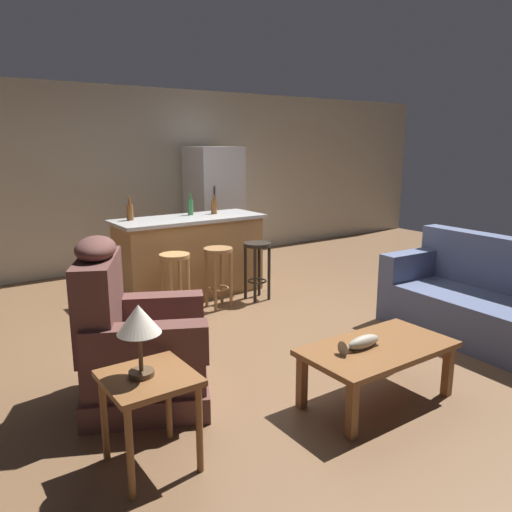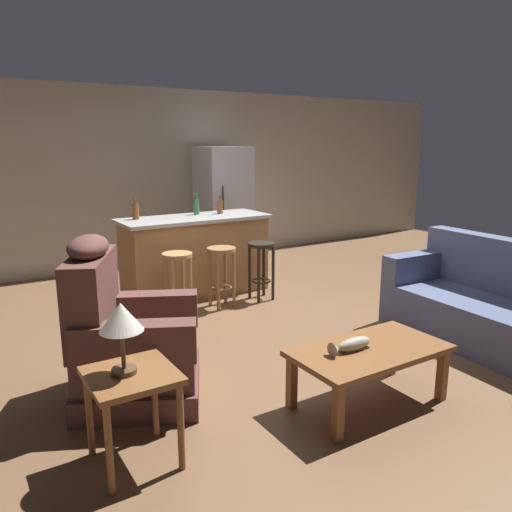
{
  "view_description": "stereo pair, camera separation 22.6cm",
  "coord_description": "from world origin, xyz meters",
  "px_view_note": "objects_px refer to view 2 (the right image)",
  "views": [
    {
      "loc": [
        -2.71,
        -3.93,
        1.81
      ],
      "look_at": [
        -0.04,
        -0.1,
        0.75
      ],
      "focal_mm": 35.0,
      "sensor_mm": 36.0,
      "label": 1
    },
    {
      "loc": [
        -2.52,
        -4.05,
        1.81
      ],
      "look_at": [
        -0.04,
        -0.1,
        0.75
      ],
      "focal_mm": 35.0,
      "sensor_mm": 36.0,
      "label": 2
    }
  ],
  "objects_px": {
    "couch": "(493,308)",
    "bottle_tall_green": "(136,211)",
    "fish_figurine": "(351,345)",
    "bar_stool_left": "(178,272)",
    "bar_stool_middle": "(222,266)",
    "recliner_near_lamp": "(127,342)",
    "bar_stool_right": "(261,260)",
    "table_lamp": "(121,320)",
    "end_table": "(132,389)",
    "kitchen_island": "(195,255)",
    "bottle_wine_dark": "(220,207)",
    "coffee_table": "(369,355)",
    "bottle_short_amber": "(196,206)",
    "refrigerator": "(223,206)"
  },
  "relations": [
    {
      "from": "coffee_table",
      "to": "refrigerator",
      "type": "bearing_deg",
      "value": 74.63
    },
    {
      "from": "bottle_wine_dark",
      "to": "recliner_near_lamp",
      "type": "bearing_deg",
      "value": -131.49
    },
    {
      "from": "refrigerator",
      "to": "bar_stool_left",
      "type": "bearing_deg",
      "value": -130.27
    },
    {
      "from": "refrigerator",
      "to": "bottle_wine_dark",
      "type": "distance_m",
      "value": 1.3
    },
    {
      "from": "refrigerator",
      "to": "bottle_wine_dark",
      "type": "relative_size",
      "value": 7.76
    },
    {
      "from": "bottle_short_amber",
      "to": "kitchen_island",
      "type": "bearing_deg",
      "value": -123.8
    },
    {
      "from": "recliner_near_lamp",
      "to": "bar_stool_right",
      "type": "distance_m",
      "value": 2.54
    },
    {
      "from": "recliner_near_lamp",
      "to": "refrigerator",
      "type": "distance_m",
      "value": 4.2
    },
    {
      "from": "bar_stool_middle",
      "to": "bottle_tall_green",
      "type": "relative_size",
      "value": 2.67
    },
    {
      "from": "bottle_tall_green",
      "to": "bottle_wine_dark",
      "type": "bearing_deg",
      "value": -4.42
    },
    {
      "from": "coffee_table",
      "to": "recliner_near_lamp",
      "type": "relative_size",
      "value": 0.92
    },
    {
      "from": "kitchen_island",
      "to": "bottle_short_amber",
      "type": "relative_size",
      "value": 6.7
    },
    {
      "from": "end_table",
      "to": "bar_stool_right",
      "type": "bearing_deg",
      "value": 44.2
    },
    {
      "from": "bar_stool_right",
      "to": "bottle_short_amber",
      "type": "distance_m",
      "value": 1.07
    },
    {
      "from": "table_lamp",
      "to": "bar_stool_right",
      "type": "xyz_separation_m",
      "value": [
        2.33,
        2.22,
        -0.4
      ]
    },
    {
      "from": "bar_stool_left",
      "to": "refrigerator",
      "type": "xyz_separation_m",
      "value": [
        1.55,
        1.83,
        0.41
      ]
    },
    {
      "from": "bottle_wine_dark",
      "to": "bar_stool_middle",
      "type": "bearing_deg",
      "value": -117.51
    },
    {
      "from": "couch",
      "to": "table_lamp",
      "type": "xyz_separation_m",
      "value": [
        -3.39,
        0.04,
        0.53
      ]
    },
    {
      "from": "bottle_short_amber",
      "to": "bar_stool_left",
      "type": "bearing_deg",
      "value": -127.86
    },
    {
      "from": "fish_figurine",
      "to": "bar_stool_middle",
      "type": "xyz_separation_m",
      "value": [
        0.3,
        2.42,
        0.01
      ]
    },
    {
      "from": "couch",
      "to": "bottle_tall_green",
      "type": "relative_size",
      "value": 7.62
    },
    {
      "from": "bar_stool_middle",
      "to": "bottle_tall_green",
      "type": "height_order",
      "value": "bottle_tall_green"
    },
    {
      "from": "bottle_short_amber",
      "to": "coffee_table",
      "type": "bearing_deg",
      "value": -94.2
    },
    {
      "from": "fish_figurine",
      "to": "kitchen_island",
      "type": "distance_m",
      "value": 3.07
    },
    {
      "from": "end_table",
      "to": "bar_stool_left",
      "type": "distance_m",
      "value": 2.56
    },
    {
      "from": "bar_stool_middle",
      "to": "couch",
      "type": "bearing_deg",
      "value": -54.83
    },
    {
      "from": "bar_stool_middle",
      "to": "bottle_tall_green",
      "type": "distance_m",
      "value": 1.2
    },
    {
      "from": "end_table",
      "to": "fish_figurine",
      "type": "bearing_deg",
      "value": -7.42
    },
    {
      "from": "recliner_near_lamp",
      "to": "kitchen_island",
      "type": "bearing_deg",
      "value": 79.85
    },
    {
      "from": "bar_stool_middle",
      "to": "bar_stool_right",
      "type": "relative_size",
      "value": 1.0
    },
    {
      "from": "coffee_table",
      "to": "bar_stool_right",
      "type": "distance_m",
      "value": 2.55
    },
    {
      "from": "bottle_short_amber",
      "to": "table_lamp",
      "type": "bearing_deg",
      "value": -122.12
    },
    {
      "from": "kitchen_island",
      "to": "bar_stool_middle",
      "type": "bearing_deg",
      "value": -88.1
    },
    {
      "from": "recliner_near_lamp",
      "to": "bottle_tall_green",
      "type": "height_order",
      "value": "bottle_tall_green"
    },
    {
      "from": "coffee_table",
      "to": "fish_figurine",
      "type": "bearing_deg",
      "value": 168.35
    },
    {
      "from": "bar_stool_left",
      "to": "refrigerator",
      "type": "distance_m",
      "value": 2.43
    },
    {
      "from": "bar_stool_middle",
      "to": "bottle_wine_dark",
      "type": "xyz_separation_m",
      "value": [
        0.37,
        0.72,
        0.56
      ]
    },
    {
      "from": "bottle_tall_green",
      "to": "bottle_wine_dark",
      "type": "relative_size",
      "value": 1.12
    },
    {
      "from": "coffee_table",
      "to": "recliner_near_lamp",
      "type": "bearing_deg",
      "value": 144.55
    },
    {
      "from": "couch",
      "to": "bottle_short_amber",
      "type": "relative_size",
      "value": 7.22
    },
    {
      "from": "fish_figurine",
      "to": "bar_stool_left",
      "type": "height_order",
      "value": "bar_stool_left"
    },
    {
      "from": "recliner_near_lamp",
      "to": "bar_stool_left",
      "type": "height_order",
      "value": "recliner_near_lamp"
    },
    {
      "from": "table_lamp",
      "to": "bottle_wine_dark",
      "type": "bearing_deg",
      "value": 53.45
    },
    {
      "from": "refrigerator",
      "to": "bottle_short_amber",
      "type": "bearing_deg",
      "value": -131.98
    },
    {
      "from": "fish_figurine",
      "to": "bar_stool_left",
      "type": "distance_m",
      "value": 2.43
    },
    {
      "from": "kitchen_island",
      "to": "bar_stool_middle",
      "type": "height_order",
      "value": "kitchen_island"
    },
    {
      "from": "end_table",
      "to": "bottle_tall_green",
      "type": "xyz_separation_m",
      "value": [
        1.09,
        3.03,
        0.59
      ]
    },
    {
      "from": "table_lamp",
      "to": "kitchen_island",
      "type": "relative_size",
      "value": 0.23
    },
    {
      "from": "table_lamp",
      "to": "end_table",
      "type": "bearing_deg",
      "value": -23.67
    },
    {
      "from": "refrigerator",
      "to": "bar_stool_middle",
      "type": "bearing_deg",
      "value": -119.2
    }
  ]
}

